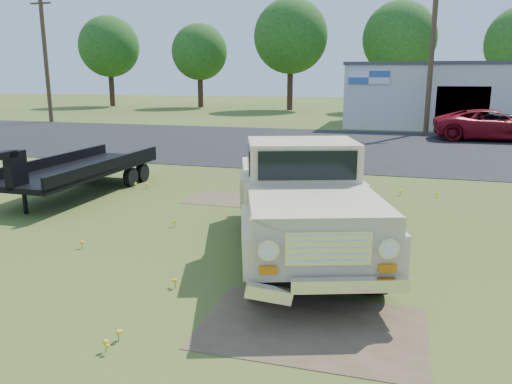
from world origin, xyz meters
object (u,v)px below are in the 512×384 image
red_pickup (491,125)px  dark_sedan (508,126)px  vintage_pickup_truck (301,198)px  flatbed_trailer (80,166)px

red_pickup → dark_sedan: 1.12m
vintage_pickup_truck → dark_sedan: 21.36m
vintage_pickup_truck → red_pickup: (6.31, 19.44, -0.30)m
vintage_pickup_truck → flatbed_trailer: 7.70m
flatbed_trailer → dark_sedan: size_ratio=1.43×
red_pickup → vintage_pickup_truck: bearing=160.1°
vintage_pickup_truck → red_pickup: size_ratio=1.05×
flatbed_trailer → dark_sedan: (14.24, 16.95, -0.10)m
vintage_pickup_truck → dark_sedan: size_ratio=1.44×
flatbed_trailer → dark_sedan: 22.13m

